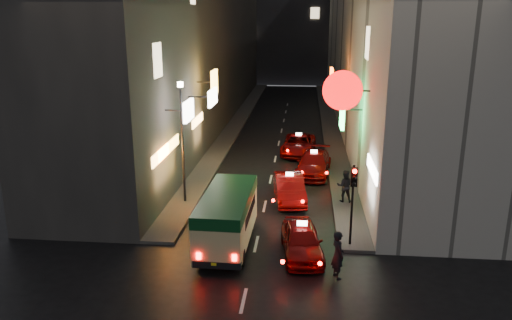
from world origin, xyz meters
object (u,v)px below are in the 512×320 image
(pedestrian_crossing, at_px, (338,252))
(traffic_light, at_px, (353,189))
(lamp_post, at_px, (182,135))
(taxi_near, at_px, (302,238))
(minibus, at_px, (227,213))

(pedestrian_crossing, height_order, traffic_light, traffic_light)
(pedestrian_crossing, distance_m, lamp_post, 10.64)
(traffic_light, bearing_deg, taxi_near, -158.29)
(minibus, distance_m, traffic_light, 5.34)
(taxi_near, xyz_separation_m, traffic_light, (2.05, 0.81, 1.92))
(minibus, xyz_separation_m, traffic_light, (5.20, 0.22, 1.20))
(taxi_near, relative_size, lamp_post, 0.81)
(lamp_post, bearing_deg, taxi_near, -40.96)
(traffic_light, xyz_separation_m, lamp_post, (-8.20, 4.53, 1.04))
(pedestrian_crossing, xyz_separation_m, traffic_light, (0.70, 2.53, 1.63))
(traffic_light, height_order, lamp_post, lamp_post)
(taxi_near, bearing_deg, pedestrian_crossing, -51.80)
(minibus, distance_m, pedestrian_crossing, 5.08)
(traffic_light, bearing_deg, pedestrian_crossing, -105.49)
(pedestrian_crossing, bearing_deg, lamp_post, 23.86)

